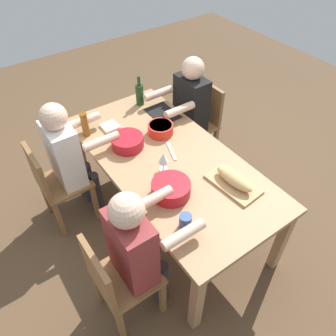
% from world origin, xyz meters
% --- Properties ---
extents(ground_plane, '(8.00, 8.00, 0.00)m').
position_xyz_m(ground_plane, '(0.00, 0.00, 0.00)').
color(ground_plane, brown).
extents(dining_table, '(1.96, 0.96, 0.74)m').
position_xyz_m(dining_table, '(0.00, 0.00, 0.66)').
color(dining_table, '#A87F56').
rests_on(dining_table, ground_plane).
extents(chair_near_left, '(0.40, 0.40, 0.85)m').
position_xyz_m(chair_near_left, '(-0.54, -0.80, 0.48)').
color(chair_near_left, olive).
rests_on(chair_near_left, ground_plane).
extents(diner_near_left, '(0.41, 0.53, 1.20)m').
position_xyz_m(diner_near_left, '(-0.54, -0.62, 0.70)').
color(diner_near_left, '#2D2D38').
rests_on(diner_near_left, ground_plane).
extents(chair_far_left, '(0.40, 0.40, 0.85)m').
position_xyz_m(chair_far_left, '(-0.54, 0.80, 0.48)').
color(chair_far_left, olive).
rests_on(chair_far_left, ground_plane).
extents(diner_far_left, '(0.41, 0.53, 1.20)m').
position_xyz_m(diner_far_left, '(-0.54, 0.62, 0.70)').
color(diner_far_left, '#2D2D38').
rests_on(diner_far_left, ground_plane).
extents(chair_near_right, '(0.40, 0.40, 0.85)m').
position_xyz_m(chair_near_right, '(0.54, -0.80, 0.48)').
color(chair_near_right, olive).
rests_on(chair_near_right, ground_plane).
extents(diner_near_right, '(0.41, 0.53, 1.20)m').
position_xyz_m(diner_near_right, '(0.54, -0.62, 0.70)').
color(diner_near_right, '#2D2D38').
rests_on(diner_near_right, ground_plane).
extents(serving_bowl_pasta, '(0.22, 0.22, 0.09)m').
position_xyz_m(serving_bowl_pasta, '(-0.30, 0.13, 0.79)').
color(serving_bowl_pasta, red).
rests_on(serving_bowl_pasta, dining_table).
extents(serving_bowl_salad, '(0.27, 0.27, 0.10)m').
position_xyz_m(serving_bowl_salad, '(-0.31, -0.19, 0.80)').
color(serving_bowl_salad, '#B21923').
rests_on(serving_bowl_salad, dining_table).
extents(serving_bowl_greens, '(0.28, 0.28, 0.11)m').
position_xyz_m(serving_bowl_greens, '(0.32, -0.20, 0.80)').
color(serving_bowl_greens, '#B21923').
rests_on(serving_bowl_greens, dining_table).
extents(cutting_board, '(0.42, 0.26, 0.02)m').
position_xyz_m(cutting_board, '(0.52, 0.22, 0.75)').
color(cutting_board, tan).
rests_on(cutting_board, dining_table).
extents(bread_loaf, '(0.33, 0.14, 0.09)m').
position_xyz_m(bread_loaf, '(0.52, 0.22, 0.81)').
color(bread_loaf, tan).
rests_on(bread_loaf, cutting_board).
extents(wine_bottle, '(0.08, 0.08, 0.29)m').
position_xyz_m(wine_bottle, '(-0.80, 0.23, 0.85)').
color(wine_bottle, '#193819').
rests_on(wine_bottle, dining_table).
extents(beer_bottle, '(0.06, 0.06, 0.22)m').
position_xyz_m(beer_bottle, '(-0.65, -0.40, 0.85)').
color(beer_bottle, brown).
rests_on(beer_bottle, dining_table).
extents(wine_glass, '(0.08, 0.08, 0.17)m').
position_xyz_m(wine_glass, '(0.09, -0.11, 0.86)').
color(wine_glass, silver).
rests_on(wine_glass, dining_table).
extents(placemat_far_left, '(0.32, 0.23, 0.01)m').
position_xyz_m(placemat_far_left, '(-0.54, 0.32, 0.74)').
color(placemat_far_left, black).
rests_on(placemat_far_left, dining_table).
extents(cup_near_right, '(0.08, 0.08, 0.11)m').
position_xyz_m(cup_near_right, '(0.61, -0.29, 0.79)').
color(cup_near_right, '#334C8C').
rests_on(cup_near_right, dining_table).
extents(carving_knife, '(0.23, 0.10, 0.01)m').
position_xyz_m(carving_knife, '(-0.05, 0.07, 0.74)').
color(carving_knife, silver).
rests_on(carving_knife, dining_table).
extents(napkin_stack, '(0.14, 0.14, 0.02)m').
position_xyz_m(napkin_stack, '(-0.63, -0.19, 0.75)').
color(napkin_stack, white).
rests_on(napkin_stack, dining_table).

